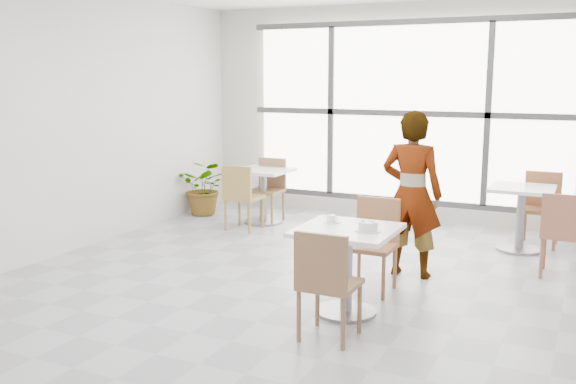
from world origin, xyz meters
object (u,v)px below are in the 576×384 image
at_px(bg_chair_left_near, 241,193).
at_px(bg_chair_right_far, 541,203).
at_px(bg_table_left, 263,188).
at_px(coffee_cup, 331,219).
at_px(person, 412,194).
at_px(oatmeal_bowl, 368,226).
at_px(bg_table_right, 521,209).
at_px(chair_near, 326,278).
at_px(plant_left, 205,187).
at_px(bg_chair_right_near, 564,229).
at_px(chair_far, 374,238).
at_px(main_table, 347,254).
at_px(bg_chair_left_far, 269,185).

xyz_separation_m(bg_chair_left_near, bg_chair_right_far, (3.59, 0.97, 0.00)).
bearing_deg(bg_table_left, bg_chair_right_far, 7.03).
height_order(coffee_cup, person, person).
bearing_deg(coffee_cup, oatmeal_bowl, -22.49).
distance_m(bg_table_right, bg_chair_left_near, 3.45).
distance_m(chair_near, bg_chair_left_near, 3.72).
relative_size(person, plant_left, 2.08).
bearing_deg(chair_near, bg_table_right, -106.70).
distance_m(chair_near, bg_table_right, 3.57).
bearing_deg(bg_chair_right_far, bg_chair_right_near, -76.87).
height_order(chair_near, coffee_cup, chair_near).
bearing_deg(chair_near, chair_far, -87.26).
relative_size(main_table, plant_left, 0.99).
bearing_deg(coffee_cup, bg_table_left, 128.04).
distance_m(chair_far, coffee_cup, 0.69).
xyz_separation_m(oatmeal_bowl, plant_left, (-3.48, 2.92, -0.39)).
height_order(chair_near, person, person).
bearing_deg(bg_table_right, bg_table_left, -179.67).
bearing_deg(bg_chair_right_far, oatmeal_bowl, -108.49).
height_order(bg_chair_left_near, plant_left, bg_chair_left_near).
bearing_deg(bg_table_left, bg_chair_right_near, -13.23).
height_order(person, bg_chair_right_near, person).
xyz_separation_m(chair_far, coffee_cup, (-0.20, -0.60, 0.28)).
distance_m(bg_table_left, bg_table_right, 3.36).
height_order(oatmeal_bowl, bg_chair_right_far, bg_chair_right_far).
bearing_deg(bg_chair_right_near, bg_chair_left_near, -5.41).
bearing_deg(chair_near, coffee_cup, -70.69).
height_order(coffee_cup, bg_chair_left_far, bg_chair_left_far).
relative_size(coffee_cup, bg_chair_right_far, 0.18).
xyz_separation_m(bg_chair_right_near, plant_left, (-4.88, 1.01, -0.10)).
bearing_deg(bg_table_right, coffee_cup, -115.78).
xyz_separation_m(bg_chair_left_far, bg_chair_right_far, (3.56, 0.26, 0.00)).
xyz_separation_m(bg_chair_left_near, plant_left, (-0.97, 0.64, -0.10)).
height_order(bg_chair_right_near, plant_left, bg_chair_right_near).
relative_size(oatmeal_bowl, person, 0.13).
bearing_deg(bg_table_left, oatmeal_bowl, -48.79).
height_order(main_table, chair_far, chair_far).
bearing_deg(bg_chair_left_far, person, -33.91).
distance_m(chair_far, bg_table_left, 3.06).
bearing_deg(bg_table_left, bg_chair_left_near, -94.64).
height_order(chair_near, bg_chair_right_far, same).
distance_m(bg_chair_left_near, bg_chair_right_near, 3.92).
relative_size(chair_far, plant_left, 1.08).
bearing_deg(bg_chair_right_far, chair_near, -107.52).
bearing_deg(main_table, coffee_cup, 147.55).
relative_size(bg_chair_left_far, bg_chair_right_near, 1.00).
bearing_deg(plant_left, main_table, -41.25).
xyz_separation_m(person, bg_table_right, (0.90, 1.50, -0.35)).
relative_size(bg_chair_left_near, plant_left, 1.08).
bearing_deg(bg_table_right, plant_left, 178.88).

